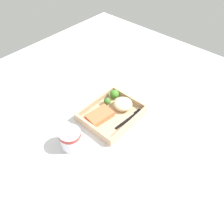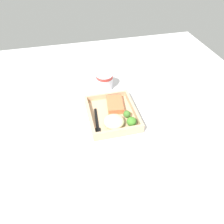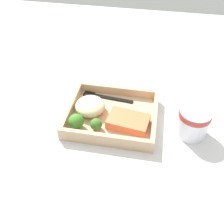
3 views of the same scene
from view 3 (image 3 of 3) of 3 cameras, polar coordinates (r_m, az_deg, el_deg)
name	(u,v)px [view 3 (image 3 of 3)]	position (r cm, az deg, el deg)	size (l,w,h in cm)	color
ground_plane	(112,121)	(77.36, 0.00, -1.98)	(160.00, 160.00, 2.00)	silver
takeout_tray	(112,117)	(76.22, 0.00, -1.14)	(25.41, 21.22, 1.20)	tan
tray_rim	(112,112)	(74.81, 0.00, -0.04)	(25.41, 21.22, 2.86)	tan
salmon_fillet	(128,121)	(72.53, 3.56, -2.05)	(11.15, 7.07, 2.58)	#E76C41
mashed_potatoes	(90,106)	(76.03, -4.77, 1.30)	(8.67, 8.70, 4.11)	beige
broccoli_floret_1	(76,121)	(71.52, -7.79, -2.06)	(4.21, 4.21, 4.55)	#799854
broccoli_floret_2	(96,124)	(70.95, -3.49, -2.70)	(3.31, 3.31, 3.58)	#7EA351
fork	(105,97)	(81.63, -1.60, 3.26)	(15.88, 3.05, 0.44)	black
paper_cup	(193,121)	(72.81, 17.30, -1.86)	(8.51, 8.51, 8.32)	white
receipt_slip	(120,69)	(96.10, 1.84, 9.33)	(7.72, 15.49, 0.24)	white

